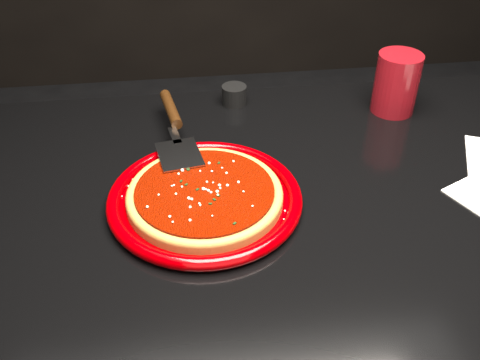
{
  "coord_description": "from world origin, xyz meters",
  "views": [
    {
      "loc": [
        -0.22,
        -0.64,
        1.3
      ],
      "look_at": [
        -0.13,
        0.05,
        0.77
      ],
      "focal_mm": 40.0,
      "sensor_mm": 36.0,
      "label": 1
    }
  ],
  "objects_px": {
    "plate": "(205,198)",
    "ramekin": "(234,95)",
    "pizza_server": "(176,128)",
    "table": "(305,344)",
    "cup": "(396,83)"
  },
  "relations": [
    {
      "from": "ramekin",
      "to": "pizza_server",
      "type": "bearing_deg",
      "value": -129.97
    },
    {
      "from": "plate",
      "to": "ramekin",
      "type": "height_order",
      "value": "ramekin"
    },
    {
      "from": "pizza_server",
      "to": "ramekin",
      "type": "bearing_deg",
      "value": 40.32
    },
    {
      "from": "cup",
      "to": "pizza_server",
      "type": "bearing_deg",
      "value": -169.69
    },
    {
      "from": "table",
      "to": "ramekin",
      "type": "height_order",
      "value": "ramekin"
    },
    {
      "from": "pizza_server",
      "to": "table",
      "type": "bearing_deg",
      "value": -49.93
    },
    {
      "from": "plate",
      "to": "ramekin",
      "type": "distance_m",
      "value": 0.33
    },
    {
      "from": "table",
      "to": "plate",
      "type": "relative_size",
      "value": 3.87
    },
    {
      "from": "cup",
      "to": "ramekin",
      "type": "xyz_separation_m",
      "value": [
        -0.32,
        0.07,
        -0.04
      ]
    },
    {
      "from": "table",
      "to": "pizza_server",
      "type": "relative_size",
      "value": 4.0
    },
    {
      "from": "table",
      "to": "ramekin",
      "type": "bearing_deg",
      "value": 106.91
    },
    {
      "from": "table",
      "to": "pizza_server",
      "type": "distance_m",
      "value": 0.51
    },
    {
      "from": "plate",
      "to": "ramekin",
      "type": "xyz_separation_m",
      "value": [
        0.08,
        0.32,
        0.01
      ]
    },
    {
      "from": "plate",
      "to": "cup",
      "type": "distance_m",
      "value": 0.48
    },
    {
      "from": "pizza_server",
      "to": "cup",
      "type": "distance_m",
      "value": 0.45
    }
  ]
}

